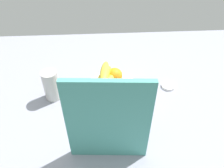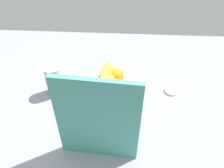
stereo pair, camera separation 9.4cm
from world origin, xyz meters
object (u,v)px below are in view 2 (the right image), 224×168
Objects in this scene: orange_center at (100,85)px; orange_front_right at (116,76)px; orange_front_left at (122,93)px; banana_bunch at (105,79)px; thermos_tumbler at (54,81)px; fruit_bowl at (112,96)px; cutting_board at (98,122)px; jar_lid at (172,91)px.

orange_front_right is at bearing -135.56° from orange_center.
orange_front_right is at bearing -75.35° from orange_front_left.
thermos_tumbler is at bearing -4.99° from banana_bunch.
orange_front_left is at bearing 155.34° from orange_center.
banana_bunch is (4.70, 4.45, 1.59)cm from orange_front_right.
thermos_tumbler is at bearing 4.41° from orange_front_right.
orange_front_right is at bearing -175.59° from thermos_tumbler.
orange_front_right is 29.77cm from thermos_tumbler.
orange_center is at bearing 7.19° from fruit_bowl.
orange_front_right and orange_center have the same top height.
fruit_bowl is at bearing 171.73° from thermos_tumbler.
orange_front_left is (-4.70, 5.41, 6.90)cm from fruit_bowl.
orange_front_left is at bearing 136.81° from banana_bunch.
orange_front_left and orange_center have the same top height.
fruit_bowl is 1.60× the size of banana_bunch.
orange_front_right is 35.71cm from cutting_board.
orange_front_left is 11.28cm from orange_center.
cutting_board is at bearing 48.46° from jar_lid.
jar_lid is (-32.19, -36.33, -17.41)cm from cutting_board.
orange_center is at bearing 168.00° from thermos_tumbler.
thermos_tumbler is 57.69cm from jar_lid.
banana_bunch is (-2.48, -2.59, 1.59)cm from orange_center.
orange_front_right is 10.06cm from orange_center.
jar_lid is at bearing -127.38° from cutting_board.
thermos_tumbler is (22.39, -4.76, -2.55)cm from orange_center.
thermos_tumbler reaches higher than orange_front_right.
cutting_board reaches higher than thermos_tumbler.
orange_front_left reaches higher than jar_lid.
jar_lid is at bearing -165.71° from orange_center.
orange_center is at bearing 46.20° from banana_bunch.
banana_bunch is at bearing -31.56° from fruit_bowl.
thermos_tumbler is (29.57, 2.28, -2.55)cm from orange_front_right.
thermos_tumbler is at bearing -16.17° from orange_front_left.
orange_front_left is 0.21× the size of cutting_board.
orange_front_right is (-1.63, -6.34, 6.90)cm from fruit_bowl.
orange_front_left is 34.08cm from thermos_tumbler.
orange_front_left is 0.43× the size of banana_bunch.
banana_bunch is 0.48× the size of cutting_board.
orange_front_left is 12.14cm from orange_front_right.
thermos_tumbler reaches higher than fruit_bowl.
thermos_tumbler is 2.24× the size of jar_lid.
orange_center is 23.03cm from thermos_tumbler.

